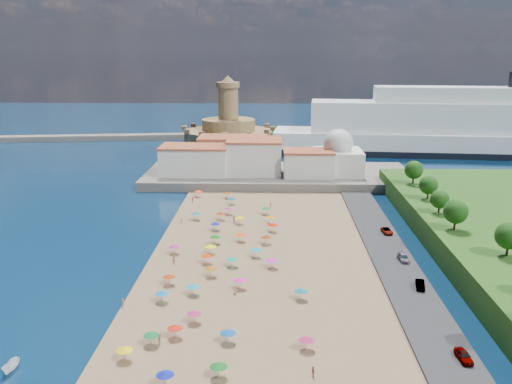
{
  "coord_description": "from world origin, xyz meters",
  "views": [
    {
      "loc": [
        8.48,
        -117.74,
        44.3
      ],
      "look_at": [
        4.0,
        25.0,
        8.0
      ],
      "focal_mm": 40.0,
      "sensor_mm": 36.0,
      "label": 1
    }
  ],
  "objects": [
    {
      "name": "waterfront_buildings",
      "position": [
        -3.05,
        73.64,
        7.88
      ],
      "size": [
        57.0,
        29.0,
        11.0
      ],
      "color": "silver",
      "rests_on": "terrace"
    },
    {
      "name": "beachgoers",
      "position": [
        -4.09,
        1.72,
        1.12
      ],
      "size": [
        32.47,
        91.26,
        1.89
      ],
      "color": "tan",
      "rests_on": "beach"
    },
    {
      "name": "beach_parasols",
      "position": [
        -2.31,
        -11.03,
        2.15
      ],
      "size": [
        30.53,
        118.14,
        2.2
      ],
      "color": "gray",
      "rests_on": "beach"
    },
    {
      "name": "fortress",
      "position": [
        -12.0,
        138.0,
        6.68
      ],
      "size": [
        40.0,
        40.0,
        32.4
      ],
      "color": "#9B7E4D",
      "rests_on": "ground"
    },
    {
      "name": "breakwater",
      "position": [
        -110.0,
        153.0,
        1.3
      ],
      "size": [
        199.03,
        34.77,
        2.6
      ],
      "primitive_type": "cube",
      "rotation": [
        0.0,
        0.0,
        0.14
      ],
      "color": "#59544C",
      "rests_on": "ground"
    },
    {
      "name": "cruise_ship",
      "position": [
        87.87,
        123.86,
        10.3
      ],
      "size": [
        160.57,
        37.65,
        34.78
      ],
      "color": "black",
      "rests_on": "ground"
    },
    {
      "name": "ground",
      "position": [
        0.0,
        0.0,
        0.0
      ],
      "size": [
        700.0,
        700.0,
        0.0
      ],
      "primitive_type": "plane",
      "color": "#071938",
      "rests_on": "ground"
    },
    {
      "name": "domed_building",
      "position": [
        30.0,
        71.0,
        8.97
      ],
      "size": [
        16.0,
        16.0,
        15.0
      ],
      "color": "silver",
      "rests_on": "terrace"
    },
    {
      "name": "terrace",
      "position": [
        10.0,
        73.0,
        1.5
      ],
      "size": [
        90.0,
        36.0,
        3.0
      ],
      "primitive_type": "cube",
      "color": "#59544C",
      "rests_on": "ground"
    },
    {
      "name": "jetty",
      "position": [
        -12.0,
        108.0,
        1.2
      ],
      "size": [
        18.0,
        70.0,
        2.4
      ],
      "primitive_type": "cube",
      "color": "#59544C",
      "rests_on": "ground"
    },
    {
      "name": "parked_cars",
      "position": [
        36.0,
        -10.84,
        1.39
      ],
      "size": [
        2.47,
        62.19,
        1.43
      ],
      "color": "gray",
      "rests_on": "promenade"
    },
    {
      "name": "hillside_trees",
      "position": [
        48.12,
        -4.1,
        9.81
      ],
      "size": [
        14.75,
        110.22,
        6.76
      ],
      "color": "#382314",
      "rests_on": "hillside"
    }
  ]
}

